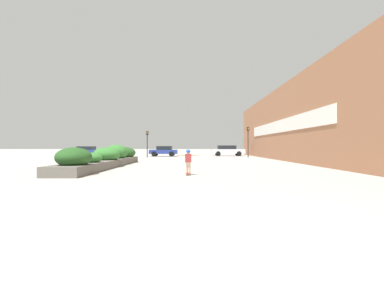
{
  "coord_description": "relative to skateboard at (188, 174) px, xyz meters",
  "views": [
    {
      "loc": [
        -0.13,
        -5.04,
        1.37
      ],
      "look_at": [
        -0.27,
        20.55,
        1.58
      ],
      "focal_mm": 28.0,
      "sensor_mm": 36.0,
      "label": 1
    }
  ],
  "objects": [
    {
      "name": "skateboard",
      "position": [
        0.0,
        0.0,
        0.0
      ],
      "size": [
        0.26,
        0.57,
        0.09
      ],
      "rotation": [
        0.0,
        0.0,
        -0.03
      ],
      "color": "maroon",
      "rests_on": "ground_plane"
    },
    {
      "name": "traffic_light_left",
      "position": [
        -5.51,
        22.82,
        2.17
      ],
      "size": [
        0.28,
        0.3,
        3.26
      ],
      "color": "black",
      "rests_on": "ground_plane"
    },
    {
      "name": "traffic_light_right",
      "position": [
        7.05,
        23.07,
        2.49
      ],
      "size": [
        0.28,
        0.3,
        3.79
      ],
      "color": "black",
      "rests_on": "ground_plane"
    },
    {
      "name": "car_leftmost",
      "position": [
        -3.88,
        27.1,
        0.69
      ],
      "size": [
        3.83,
        1.91,
        1.42
      ],
      "rotation": [
        0.0,
        0.0,
        1.57
      ],
      "color": "navy",
      "rests_on": "ground_plane"
    },
    {
      "name": "ground_plane",
      "position": [
        0.39,
        -9.22,
        -0.07
      ],
      "size": [
        300.0,
        300.0,
        0.0
      ],
      "primitive_type": "plane",
      "color": "#A3A099"
    },
    {
      "name": "car_center_right",
      "position": [
        16.87,
        28.69,
        0.69
      ],
      "size": [
        4.65,
        1.92,
        1.41
      ],
      "rotation": [
        0.0,
        0.0,
        1.57
      ],
      "color": "silver",
      "rests_on": "ground_plane"
    },
    {
      "name": "car_rightmost",
      "position": [
        -15.57,
        30.08,
        0.67
      ],
      "size": [
        4.38,
        1.91,
        1.38
      ],
      "rotation": [
        0.0,
        0.0,
        -1.57
      ],
      "color": "navy",
      "rests_on": "ground_plane"
    },
    {
      "name": "planter_box",
      "position": [
        -5.55,
        5.65,
        0.5
      ],
      "size": [
        1.86,
        13.95,
        1.5
      ],
      "color": "#605B54",
      "rests_on": "ground_plane"
    },
    {
      "name": "skateboarder",
      "position": [
        0.0,
        -0.0,
        0.71
      ],
      "size": [
        1.06,
        0.19,
        1.13
      ],
      "rotation": [
        0.0,
        0.0,
        -0.03
      ],
      "color": "tan",
      "rests_on": "skateboard"
    },
    {
      "name": "car_center_left",
      "position": [
        5.12,
        28.67,
        0.74
      ],
      "size": [
        4.72,
        1.94,
        1.51
      ],
      "rotation": [
        0.0,
        0.0,
        -1.57
      ],
      "color": "silver",
      "rests_on": "ground_plane"
    },
    {
      "name": "building_wall_right",
      "position": [
        9.0,
        12.42,
        3.55
      ],
      "size": [
        0.67,
        47.89,
        7.24
      ],
      "color": "#9E6647",
      "rests_on": "ground_plane"
    }
  ]
}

